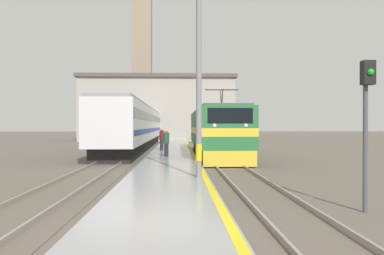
{
  "coord_description": "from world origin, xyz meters",
  "views": [
    {
      "loc": [
        0.41,
        -7.45,
        2.19
      ],
      "look_at": [
        1.69,
        26.72,
        2.01
      ],
      "focal_mm": 35.0,
      "sensor_mm": 36.0,
      "label": 1
    }
  ],
  "objects": [
    {
      "name": "passenger_train",
      "position": [
        -3.49,
        32.89,
        2.13
      ],
      "size": [
        2.92,
        39.96,
        3.96
      ],
      "color": "black",
      "rests_on": "ground"
    },
    {
      "name": "catenary_mast",
      "position": [
        1.26,
        5.89,
        4.19
      ],
      "size": [
        2.2,
        0.22,
        7.62
      ],
      "color": "gray",
      "rests_on": "platform"
    },
    {
      "name": "station_building",
      "position": [
        -2.49,
        46.98,
        4.64
      ],
      "size": [
        21.95,
        8.51,
        9.23
      ],
      "color": "#A8A399",
      "rests_on": "ground"
    },
    {
      "name": "rail_track_near",
      "position": [
        3.05,
        25.0,
        0.03
      ],
      "size": [
        2.83,
        140.0,
        0.16
      ],
      "color": "#60564C",
      "rests_on": "ground"
    },
    {
      "name": "locomotive_train",
      "position": [
        3.05,
        18.89,
        1.75
      ],
      "size": [
        2.92,
        15.19,
        4.39
      ],
      "color": "black",
      "rests_on": "ground"
    },
    {
      "name": "clock_tower",
      "position": [
        -5.71,
        56.49,
        15.68
      ],
      "size": [
        4.05,
        4.05,
        29.9
      ],
      "color": "gray",
      "rests_on": "ground"
    },
    {
      "name": "platform",
      "position": [
        0.0,
        25.0,
        0.16
      ],
      "size": [
        3.05,
        140.0,
        0.33
      ],
      "color": "#999999",
      "rests_on": "ground"
    },
    {
      "name": "person_on_platform",
      "position": [
        -0.3,
        15.13,
        1.18
      ],
      "size": [
        0.34,
        0.34,
        1.64
      ],
      "color": "#23232D",
      "rests_on": "platform"
    },
    {
      "name": "second_waiting_passenger",
      "position": [
        -0.82,
        20.82,
        1.21
      ],
      "size": [
        0.34,
        0.34,
        1.68
      ],
      "color": "#23232D",
      "rests_on": "platform"
    },
    {
      "name": "rail_track_far",
      "position": [
        -3.49,
        25.0,
        0.03
      ],
      "size": [
        2.83,
        140.0,
        0.16
      ],
      "color": "#60564C",
      "rests_on": "ground"
    },
    {
      "name": "signal_post",
      "position": [
        5.12,
        1.7,
        2.56
      ],
      "size": [
        0.3,
        0.39,
        3.8
      ],
      "color": "#4C4C51",
      "rests_on": "ground"
    },
    {
      "name": "ground_plane",
      "position": [
        0.0,
        30.0,
        0.0
      ],
      "size": [
        200.0,
        200.0,
        0.0
      ],
      "primitive_type": "plane",
      "color": "#60564C"
    }
  ]
}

